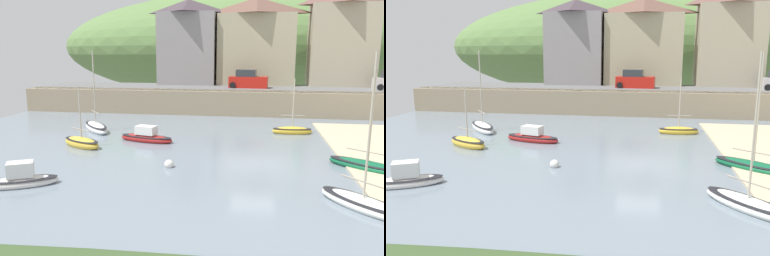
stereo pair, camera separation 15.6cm
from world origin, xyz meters
TOP-DOWN VIEW (x-y plane):
  - ground at (1.40, -9.56)m, footprint 48.00×41.00m
  - quay_seawall at (0.00, 17.50)m, footprint 48.00×9.40m
  - hillside_backdrop at (2.15, 55.20)m, footprint 80.00×44.00m
  - waterfront_building_left at (-8.14, 25.20)m, footprint 7.02×5.60m
  - waterfront_building_centre at (-0.14, 25.20)m, footprint 9.09×4.43m
  - waterfront_building_right at (9.42, 25.20)m, footprint 7.29×5.00m
  - church_with_spire at (12.26, 29.20)m, footprint 3.00×3.00m
  - sailboat_nearest_shore at (-10.83, -5.61)m, footprint 3.48×2.56m
  - dinghy_open_wooden at (-11.40, 2.07)m, footprint 3.46×2.63m
  - sailboat_far_left at (-12.59, 7.22)m, footprint 3.75×4.25m
  - sailboat_blue_trim at (4.42, -5.80)m, footprint 3.55×3.84m
  - rowboat_small_beached at (6.06, -0.24)m, footprint 4.19×3.67m
  - fishing_boat_green at (-7.56, 4.29)m, footprint 4.24×2.15m
  - sailboat_white_hull at (2.88, 8.64)m, footprint 3.12×1.24m
  - parked_car_near_slipway at (-0.86, 20.70)m, footprint 4.25×2.09m
  - mooring_buoy at (-4.60, -1.53)m, footprint 0.53×0.53m

SIDE VIEW (x-z plane):
  - mooring_buoy at x=-4.60m, z-range -0.11..0.42m
  - ground at x=1.40m, z-range -0.14..0.47m
  - rowboat_small_beached at x=6.06m, z-range -2.97..3.44m
  - sailboat_blue_trim at x=4.42m, z-range -2.97..3.45m
  - sailboat_white_hull at x=2.88m, z-range -1.96..2.47m
  - dinghy_open_wooden at x=-11.40m, z-range -1.70..2.24m
  - sailboat_far_left at x=-12.59m, z-range -2.97..3.55m
  - fishing_boat_green at x=-7.56m, z-range -0.32..0.93m
  - sailboat_nearest_shore at x=-10.83m, z-range -0.34..0.97m
  - quay_seawall at x=0.00m, z-range 0.16..2.56m
  - parked_car_near_slipway at x=-0.86m, z-range 2.23..4.18m
  - hillside_backdrop at x=2.15m, z-range -3.07..17.39m
  - waterfront_building_left at x=-8.14m, z-range 2.47..12.38m
  - waterfront_building_centre at x=-0.14m, z-range 2.48..12.41m
  - waterfront_building_right at x=9.42m, z-range 2.49..13.67m
  - church_with_spire at x=12.26m, z-range 2.65..19.57m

